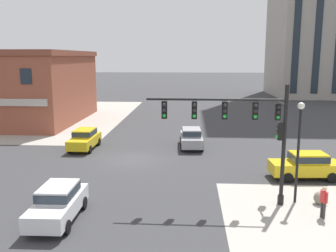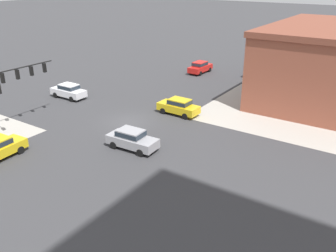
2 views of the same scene
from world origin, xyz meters
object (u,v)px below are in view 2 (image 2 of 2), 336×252
Objects in this scene: car_main_northbound_near at (69,90)px; car_parked_curb at (256,69)px; car_main_southbound_far at (200,67)px; car_main_northbound_far at (179,106)px; car_cross_eastbound at (132,139)px; traffic_signal_main at (8,86)px.

car_parked_curb is at bearing 146.78° from car_main_northbound_near.
car_main_northbound_far is at bearing 21.98° from car_main_southbound_far.
car_main_northbound_near is 0.99× the size of car_parked_curb.
car_main_northbound_near is 1.00× the size of car_main_southbound_far.
car_main_northbound_near and car_cross_eastbound have the same top height.
car_main_southbound_far is 0.99× the size of car_cross_eastbound.
car_main_northbound_near and car_parked_curb have the same top height.
car_cross_eastbound and car_parked_curb have the same top height.
car_main_southbound_far is at bearing -158.02° from car_main_northbound_far.
car_parked_curb is (-28.38, -0.23, 0.00)m from car_cross_eastbound.
car_main_northbound_near and car_main_northbound_far have the same top height.
car_main_northbound_near is at bearing -33.22° from car_parked_curb.
traffic_signal_main reaches higher than car_main_northbound_far.
traffic_signal_main reaches higher than car_cross_eastbound.
car_main_northbound_far is at bearing -2.40° from car_parked_curb.
traffic_signal_main is 12.73m from car_cross_eastbound.
traffic_signal_main is at bearing -8.97° from car_main_southbound_far.
car_main_northbound_far is 1.00× the size of car_main_southbound_far.
traffic_signal_main is at bearing -42.60° from car_main_northbound_far.
car_cross_eastbound is 1.00× the size of car_parked_curb.
car_main_northbound_near is 1.00× the size of car_main_northbound_far.
car_parked_curb is at bearing 114.19° from car_main_southbound_far.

